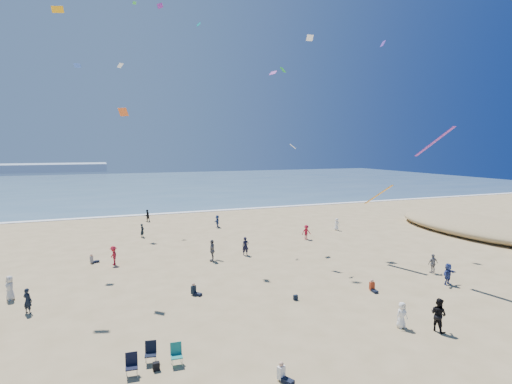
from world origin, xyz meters
name	(u,v)px	position (x,y,z in m)	size (l,w,h in m)	color
ground	(279,368)	(0.00, 0.00, 0.00)	(220.00, 220.00, 0.00)	tan
ocean	(131,185)	(0.00, 95.00, 0.03)	(220.00, 100.00, 0.06)	#476B84
surf_line	(154,214)	(0.00, 45.00, 0.04)	(220.00, 1.20, 0.08)	white
standing_flyers	(247,254)	(4.27, 16.01, 0.82)	(33.06, 43.09, 1.93)	black
seated_group	(246,305)	(0.77, 6.56, 0.42)	(19.31, 26.35, 0.84)	white
chair_cluster	(153,358)	(-5.32, 2.07, 0.50)	(2.64, 1.47, 1.00)	black
black_backpack	(156,366)	(-5.22, 1.85, 0.19)	(0.30, 0.22, 0.38)	black
navy_bag	(296,298)	(4.44, 7.06, 0.17)	(0.28, 0.18, 0.34)	black
kites_aloft	(315,88)	(9.34, 13.56, 14.79)	(38.54, 45.39, 29.44)	orange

